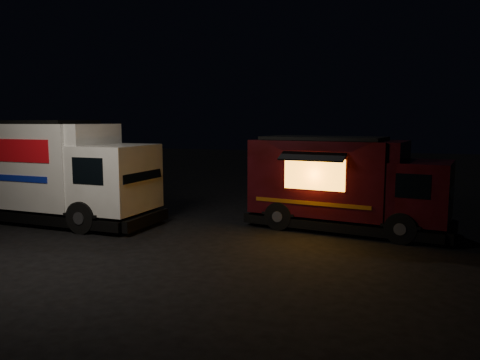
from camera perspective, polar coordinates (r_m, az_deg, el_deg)
name	(u,v)px	position (r m, az deg, el deg)	size (l,w,h in m)	color
ground	(155,234)	(14.27, -10.28, -6.49)	(80.00, 80.00, 0.00)	black
white_truck	(53,171)	(16.85, -21.88, 1.02)	(7.45, 2.54, 3.38)	silver
red_truck	(348,184)	(14.73, 13.06, -0.45)	(6.17, 2.27, 2.87)	#3E0B13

